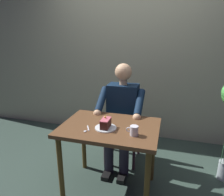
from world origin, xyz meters
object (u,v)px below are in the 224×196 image
cake_slice (106,123)px  coffee_cup (134,130)px  dessert_spoon (87,130)px  chair (124,122)px  dining_table (110,136)px  seated_person (121,115)px

cake_slice → coffee_cup: cake_slice is taller
coffee_cup → dessert_spoon: coffee_cup is taller
coffee_cup → chair: bearing=-71.9°
dining_table → seated_person: seated_person is taller
chair → dessert_spoon: bearing=77.5°
cake_slice → chair: bearing=-91.6°
seated_person → dessert_spoon: (0.18, 0.63, 0.08)m
seated_person → chair: bearing=-90.0°
seated_person → dining_table: bearing=90.0°
chair → coffee_cup: 0.87m
seated_person → coffee_cup: size_ratio=11.61×
dining_table → coffee_cup: coffee_cup is taller
dining_table → coffee_cup: bearing=153.5°
dessert_spoon → coffee_cup: bearing=-177.2°
coffee_cup → dessert_spoon: bearing=2.8°
dining_table → dessert_spoon: dessert_spoon is taller
dining_table → seated_person: (0.00, -0.48, 0.02)m
dining_table → chair: bearing=-90.0°
chair → dessert_spoon: size_ratio=6.40×
dessert_spoon → dining_table: bearing=-140.0°
coffee_cup → cake_slice: bearing=-12.9°
coffee_cup → dessert_spoon: (0.43, 0.02, -0.04)m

